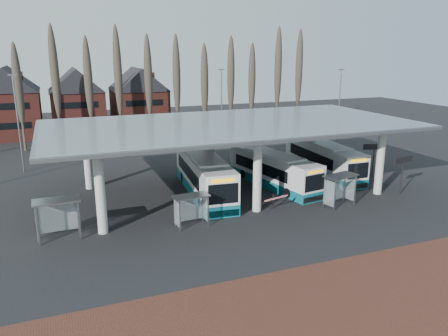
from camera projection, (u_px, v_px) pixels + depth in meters
name	position (u px, v px, depth m)	size (l,w,h in m)	color
ground	(271.00, 222.00, 32.84)	(140.00, 140.00, 0.00)	black
brick_strip	(380.00, 305.00, 22.04)	(70.00, 10.00, 0.03)	#4F291F
station_canopy	(231.00, 130.00, 38.55)	(32.00, 16.00, 6.34)	silver
poplar_row	(163.00, 78.00, 60.22)	(45.10, 1.10, 14.50)	#473D33
townhouse_row	(43.00, 95.00, 65.32)	(36.80, 10.30, 12.25)	maroon
lamp_post_a	(18.00, 122.00, 44.90)	(0.80, 0.16, 10.17)	slate
lamp_post_b	(221.00, 107.00, 56.93)	(0.80, 0.16, 10.17)	slate
lamp_post_c	(339.00, 107.00, 56.45)	(0.80, 0.16, 10.17)	slate
bus_1	(204.00, 175.00, 39.08)	(3.93, 12.95, 3.54)	white
bus_2	(273.00, 170.00, 41.33)	(4.36, 11.71, 3.18)	white
bus_3	(323.00, 159.00, 45.36)	(3.00, 12.01, 3.31)	white
shelter_0	(57.00, 210.00, 29.46)	(3.07, 1.59, 2.82)	gray
shelter_1	(191.00, 203.00, 31.65)	(2.68, 1.52, 2.38)	gray
shelter_2	(339.00, 183.00, 35.81)	(3.11, 2.04, 2.65)	gray
info_sign_0	(403.00, 162.00, 38.51)	(2.31, 0.54, 3.46)	black
info_sign_1	(374.00, 149.00, 43.82)	(2.24, 0.77, 3.42)	black
barrier	(276.00, 199.00, 35.01)	(2.39, 0.97, 1.22)	black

